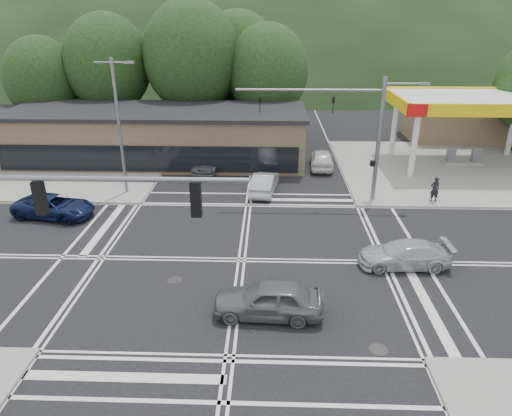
{
  "coord_description": "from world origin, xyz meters",
  "views": [
    {
      "loc": [
        1.4,
        -20.11,
        11.47
      ],
      "look_at": [
        0.62,
        3.45,
        1.4
      ],
      "focal_mm": 32.0,
      "sensor_mm": 36.0,
      "label": 1
    }
  ],
  "objects_px": {
    "car_grey_center": "(268,299)",
    "car_northbound": "(209,161)",
    "car_blue_west": "(54,206)",
    "car_silver_east": "(404,254)",
    "car_queue_a": "(264,183)",
    "pedestrian": "(435,189)",
    "car_queue_b": "(322,159)"
  },
  "relations": [
    {
      "from": "car_grey_center",
      "to": "car_northbound",
      "type": "relative_size",
      "value": 0.95
    },
    {
      "from": "car_blue_west",
      "to": "car_queue_b",
      "type": "xyz_separation_m",
      "value": [
        17.25,
        10.2,
        0.08
      ]
    },
    {
      "from": "pedestrian",
      "to": "car_silver_east",
      "type": "bearing_deg",
      "value": 57.6
    },
    {
      "from": "car_grey_center",
      "to": "car_silver_east",
      "type": "distance_m",
      "value": 7.84
    },
    {
      "from": "car_queue_b",
      "to": "pedestrian",
      "type": "bearing_deg",
      "value": 135.94
    },
    {
      "from": "car_blue_west",
      "to": "car_grey_center",
      "type": "xyz_separation_m",
      "value": [
        13.13,
        -9.5,
        0.09
      ]
    },
    {
      "from": "car_grey_center",
      "to": "car_blue_west",
      "type": "bearing_deg",
      "value": -123.15
    },
    {
      "from": "car_silver_east",
      "to": "car_queue_b",
      "type": "height_order",
      "value": "car_queue_b"
    },
    {
      "from": "car_blue_west",
      "to": "car_silver_east",
      "type": "xyz_separation_m",
      "value": [
        19.75,
        -5.3,
        -0.03
      ]
    },
    {
      "from": "car_queue_b",
      "to": "car_northbound",
      "type": "height_order",
      "value": "car_queue_b"
    },
    {
      "from": "car_grey_center",
      "to": "car_queue_b",
      "type": "bearing_deg",
      "value": 170.94
    },
    {
      "from": "car_silver_east",
      "to": "car_queue_a",
      "type": "relative_size",
      "value": 1.05
    },
    {
      "from": "car_queue_a",
      "to": "pedestrian",
      "type": "bearing_deg",
      "value": -179.9
    },
    {
      "from": "car_queue_a",
      "to": "pedestrian",
      "type": "xyz_separation_m",
      "value": [
        11.09,
        -1.6,
        0.27
      ]
    },
    {
      "from": "car_blue_west",
      "to": "pedestrian",
      "type": "relative_size",
      "value": 2.94
    },
    {
      "from": "pedestrian",
      "to": "car_queue_b",
      "type": "bearing_deg",
      "value": -53.77
    },
    {
      "from": "car_silver_east",
      "to": "car_northbound",
      "type": "relative_size",
      "value": 0.94
    },
    {
      "from": "car_queue_b",
      "to": "car_silver_east",
      "type": "bearing_deg",
      "value": 102.89
    },
    {
      "from": "car_grey_center",
      "to": "car_silver_east",
      "type": "bearing_deg",
      "value": 125.15
    },
    {
      "from": "car_northbound",
      "to": "car_queue_a",
      "type": "bearing_deg",
      "value": -41.27
    },
    {
      "from": "car_northbound",
      "to": "pedestrian",
      "type": "height_order",
      "value": "pedestrian"
    },
    {
      "from": "car_blue_west",
      "to": "car_northbound",
      "type": "xyz_separation_m",
      "value": [
        8.23,
        9.59,
        0.01
      ]
    },
    {
      "from": "car_queue_a",
      "to": "pedestrian",
      "type": "height_order",
      "value": "pedestrian"
    },
    {
      "from": "car_blue_west",
      "to": "car_queue_a",
      "type": "relative_size",
      "value": 1.14
    },
    {
      "from": "car_blue_west",
      "to": "pedestrian",
      "type": "height_order",
      "value": "pedestrian"
    },
    {
      "from": "car_queue_a",
      "to": "car_queue_b",
      "type": "bearing_deg",
      "value": -120.15
    },
    {
      "from": "car_grey_center",
      "to": "car_silver_east",
      "type": "relative_size",
      "value": 1.01
    },
    {
      "from": "car_blue_west",
      "to": "car_queue_a",
      "type": "xyz_separation_m",
      "value": [
        12.75,
        4.54,
        0.02
      ]
    },
    {
      "from": "car_grey_center",
      "to": "car_northbound",
      "type": "bearing_deg",
      "value": -162.86
    },
    {
      "from": "car_northbound",
      "to": "car_queue_b",
      "type": "bearing_deg",
      "value": 10.82
    },
    {
      "from": "car_grey_center",
      "to": "car_northbound",
      "type": "xyz_separation_m",
      "value": [
        -4.9,
        19.09,
        -0.08
      ]
    },
    {
      "from": "pedestrian",
      "to": "car_blue_west",
      "type": "bearing_deg",
      "value": 1.03
    }
  ]
}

